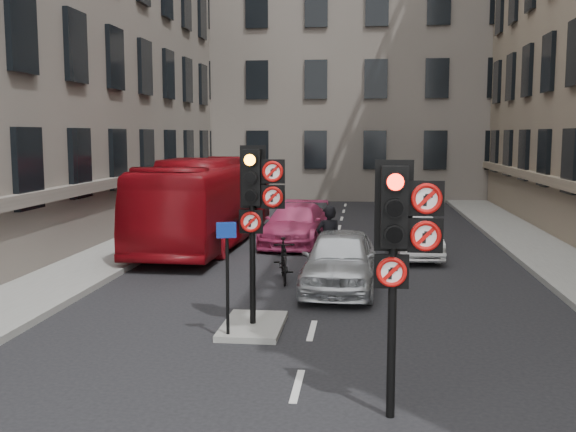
% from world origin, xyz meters
% --- Properties ---
extents(pavement_left, '(3.00, 50.00, 0.16)m').
position_xyz_m(pavement_left, '(-7.20, 12.00, 0.08)').
color(pavement_left, gray).
rests_on(pavement_left, ground).
extents(centre_island, '(1.20, 2.00, 0.12)m').
position_xyz_m(centre_island, '(-1.20, 5.00, 0.06)').
color(centre_island, gray).
rests_on(centre_island, ground).
extents(building_far, '(30.00, 14.00, 20.00)m').
position_xyz_m(building_far, '(0.00, 38.00, 10.00)').
color(building_far, slate).
rests_on(building_far, ground).
extents(signal_near, '(0.91, 0.40, 3.58)m').
position_xyz_m(signal_near, '(1.49, 0.99, 2.58)').
color(signal_near, black).
rests_on(signal_near, ground).
extents(signal_far, '(0.91, 0.40, 3.58)m').
position_xyz_m(signal_far, '(-1.11, 4.99, 2.70)').
color(signal_far, black).
rests_on(signal_far, centre_island).
extents(car_silver, '(1.98, 4.54, 1.52)m').
position_xyz_m(car_silver, '(0.42, 8.66, 0.76)').
color(car_silver, '#B7BBC0').
rests_on(car_silver, ground).
extents(car_white, '(1.73, 3.97, 1.27)m').
position_xyz_m(car_white, '(2.57, 13.49, 0.64)').
color(car_white, silver).
rests_on(car_white, ground).
extents(car_pink, '(2.40, 5.03, 1.41)m').
position_xyz_m(car_pink, '(-1.41, 15.60, 0.71)').
color(car_pink, '#BE386C').
rests_on(car_pink, ground).
extents(bus_red, '(2.84, 11.08, 3.07)m').
position_xyz_m(bus_red, '(-4.50, 15.28, 1.54)').
color(bus_red, maroon).
rests_on(bus_red, ground).
extents(motorcycle, '(0.85, 1.96, 1.14)m').
position_xyz_m(motorcycle, '(-1.10, 9.45, 0.57)').
color(motorcycle, black).
rests_on(motorcycle, ground).
extents(motorcyclist, '(0.83, 0.69, 1.96)m').
position_xyz_m(motorcyclist, '(0.04, 10.29, 0.98)').
color(motorcyclist, black).
rests_on(motorcyclist, ground).
extents(info_sign, '(0.37, 0.16, 2.16)m').
position_xyz_m(info_sign, '(-1.55, 4.18, 1.52)').
color(info_sign, black).
rests_on(info_sign, centre_island).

